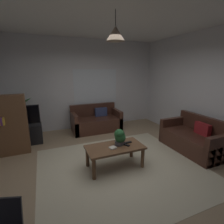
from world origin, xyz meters
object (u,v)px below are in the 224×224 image
object	(u,v)px
tv_stand	(24,135)
book_on_table_0	(113,148)
bookshelf_corner	(10,125)
couch_under_window	(96,122)
couch_right_side	(194,139)
remote_on_table_0	(128,142)
pendant_lamp	(115,33)
remote_on_table_1	(126,145)
potted_palm_corner	(21,118)
coffee_table	(115,150)
potted_plant_on_table	(120,136)
tv	(21,116)

from	to	relation	value
tv_stand	book_on_table_0	bearing A→B (deg)	-49.64
book_on_table_0	bookshelf_corner	size ratio (longest dim) A/B	0.09
couch_under_window	tv_stand	distance (m)	2.11
couch_right_side	remote_on_table_0	xyz separation A→B (m)	(-1.77, 0.09, 0.19)
tv_stand	pendant_lamp	distance (m)	3.49
remote_on_table_1	bookshelf_corner	world-z (taller)	bookshelf_corner
remote_on_table_0	tv_stand	distance (m)	2.85
book_on_table_0	potted_palm_corner	bearing A→B (deg)	125.28
book_on_table_0	bookshelf_corner	bearing A→B (deg)	142.14
tv_stand	pendant_lamp	world-z (taller)	pendant_lamp
couch_right_side	potted_palm_corner	size ratio (longest dim) A/B	1.20
couch_under_window	coffee_table	distance (m)	2.25
potted_plant_on_table	tv_stand	distance (m)	2.73
couch_under_window	remote_on_table_0	world-z (taller)	couch_under_window
remote_on_table_0	bookshelf_corner	world-z (taller)	bookshelf_corner
remote_on_table_1	couch_right_side	bearing A→B (deg)	-26.69
couch_under_window	pendant_lamp	world-z (taller)	pendant_lamp
coffee_table	bookshelf_corner	world-z (taller)	bookshelf_corner
tv_stand	tv	world-z (taller)	tv
book_on_table_0	potted_plant_on_table	bearing A→B (deg)	27.30
pendant_lamp	couch_right_side	bearing A→B (deg)	-1.28
pendant_lamp	remote_on_table_0	bearing A→B (deg)	8.65
remote_on_table_0	book_on_table_0	bearing A→B (deg)	-75.65
remote_on_table_0	remote_on_table_1	xyz separation A→B (m)	(-0.09, -0.09, 0.00)
remote_on_table_1	bookshelf_corner	size ratio (longest dim) A/B	0.11
couch_right_side	remote_on_table_1	bearing A→B (deg)	-90.20
tv_stand	remote_on_table_0	bearing A→B (deg)	-42.16
remote_on_table_1	tv_stand	size ratio (longest dim) A/B	0.18
coffee_table	remote_on_table_1	distance (m)	0.24
remote_on_table_0	bookshelf_corner	xyz separation A→B (m)	(-2.29, 1.36, 0.24)
book_on_table_0	tv	distance (m)	2.65
tv	pendant_lamp	distance (m)	3.16
remote_on_table_0	coffee_table	bearing A→B (deg)	-83.01
potted_palm_corner	pendant_lamp	size ratio (longest dim) A/B	2.55
tv	bookshelf_corner	world-z (taller)	bookshelf_corner
remote_on_table_1	bookshelf_corner	xyz separation A→B (m)	(-2.20, 1.45, 0.24)
remote_on_table_1	potted_palm_corner	distance (m)	3.29
book_on_table_0	pendant_lamp	world-z (taller)	pendant_lamp
tv	bookshelf_corner	xyz separation A→B (m)	(-0.18, -0.52, -0.07)
potted_plant_on_table	pendant_lamp	size ratio (longest dim) A/B	0.66
couch_right_side	remote_on_table_1	distance (m)	1.87
tv	potted_plant_on_table	bearing A→B (deg)	-44.76
remote_on_table_0	remote_on_table_1	size ratio (longest dim) A/B	1.00
book_on_table_0	remote_on_table_0	bearing A→B (deg)	16.01
couch_under_window	potted_palm_corner	distance (m)	2.21
potted_plant_on_table	tv_stand	world-z (taller)	potted_plant_on_table
couch_under_window	remote_on_table_0	xyz separation A→B (m)	(0.02, -2.18, 0.19)
potted_palm_corner	potted_plant_on_table	bearing A→B (deg)	-50.75
potted_plant_on_table	bookshelf_corner	bearing A→B (deg)	146.72
tv	remote_on_table_1	bearing A→B (deg)	-44.38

